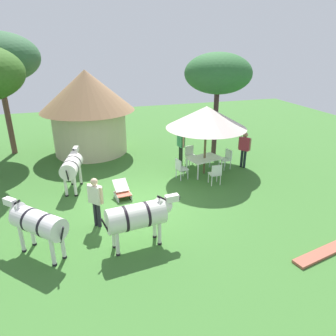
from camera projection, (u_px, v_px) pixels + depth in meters
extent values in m
plane|color=#3B6E2E|center=(144.00, 203.00, 11.49)|extent=(36.00, 36.00, 0.00)
cylinder|color=beige|center=(90.00, 131.00, 16.43)|extent=(3.74, 3.74, 2.23)
cone|color=#956E4D|center=(86.00, 90.00, 15.63)|extent=(4.76, 4.76, 2.01)
cylinder|color=brown|center=(205.00, 151.00, 13.71)|extent=(0.10, 0.10, 2.11)
cone|color=beige|center=(206.00, 117.00, 13.14)|extent=(3.44, 3.44, 0.92)
cube|color=silver|center=(205.00, 158.00, 13.83)|extent=(1.63, 1.29, 0.04)
cylinder|color=silver|center=(187.00, 166.00, 13.98)|extent=(0.06, 0.06, 0.70)
cylinder|color=silver|center=(210.00, 160.00, 14.62)|extent=(0.06, 0.06, 0.70)
cylinder|color=silver|center=(198.00, 172.00, 13.33)|extent=(0.06, 0.06, 0.70)
cylinder|color=silver|center=(222.00, 166.00, 13.97)|extent=(0.06, 0.06, 0.70)
cube|color=white|center=(225.00, 159.00, 14.45)|extent=(0.50, 0.52, 0.04)
cube|color=white|center=(229.00, 154.00, 14.45)|extent=(0.13, 0.44, 0.45)
cylinder|color=white|center=(224.00, 166.00, 14.31)|extent=(0.04, 0.04, 0.45)
cylinder|color=white|center=(219.00, 163.00, 14.61)|extent=(0.04, 0.04, 0.45)
cylinder|color=white|center=(230.00, 165.00, 14.47)|extent=(0.04, 0.04, 0.45)
cylinder|color=white|center=(225.00, 162.00, 14.77)|extent=(0.04, 0.04, 0.45)
cube|color=silver|center=(191.00, 156.00, 14.90)|extent=(0.50, 0.49, 0.04)
cube|color=silver|center=(189.00, 150.00, 14.98)|extent=(0.44, 0.11, 0.45)
cylinder|color=silver|center=(196.00, 161.00, 14.92)|extent=(0.04, 0.04, 0.45)
cylinder|color=silver|center=(189.00, 162.00, 14.76)|extent=(0.04, 0.04, 0.45)
cylinder|color=silver|center=(193.00, 158.00, 15.22)|extent=(0.04, 0.04, 0.45)
cylinder|color=silver|center=(186.00, 160.00, 15.06)|extent=(0.04, 0.04, 0.45)
cube|color=silver|center=(182.00, 169.00, 13.40)|extent=(0.51, 0.52, 0.04)
cube|color=silver|center=(178.00, 165.00, 13.23)|extent=(0.14, 0.44, 0.45)
cylinder|color=silver|center=(183.00, 171.00, 13.72)|extent=(0.04, 0.04, 0.45)
cylinder|color=silver|center=(188.00, 174.00, 13.41)|extent=(0.04, 0.04, 0.45)
cylinder|color=silver|center=(176.00, 173.00, 13.56)|extent=(0.04, 0.04, 0.45)
cylinder|color=silver|center=(181.00, 176.00, 13.25)|extent=(0.04, 0.04, 0.45)
cube|color=white|center=(215.00, 174.00, 12.89)|extent=(0.45, 0.43, 0.04)
cube|color=white|center=(217.00, 171.00, 12.64)|extent=(0.44, 0.05, 0.45)
cylinder|color=white|center=(208.00, 178.00, 13.09)|extent=(0.04, 0.04, 0.45)
cylinder|color=white|center=(217.00, 177.00, 13.18)|extent=(0.04, 0.04, 0.45)
cylinder|color=white|center=(212.00, 181.00, 12.77)|extent=(0.04, 0.04, 0.45)
cylinder|color=white|center=(220.00, 180.00, 12.86)|extent=(0.04, 0.04, 0.45)
cylinder|color=black|center=(181.00, 155.00, 15.13)|extent=(0.12, 0.12, 0.82)
cylinder|color=black|center=(180.00, 154.00, 15.25)|extent=(0.12, 0.12, 0.82)
cube|color=#419864|center=(181.00, 141.00, 14.93)|extent=(0.27, 0.47, 0.58)
cylinder|color=tan|center=(184.00, 142.00, 14.71)|extent=(0.09, 0.09, 0.55)
cylinder|color=tan|center=(178.00, 139.00, 15.13)|extent=(0.09, 0.09, 0.55)
sphere|color=tan|center=(181.00, 132.00, 14.77)|extent=(0.22, 0.22, 0.22)
cylinder|color=black|center=(242.00, 158.00, 14.67)|extent=(0.12, 0.12, 0.84)
cylinder|color=black|center=(245.00, 159.00, 14.59)|extent=(0.12, 0.12, 0.84)
cube|color=#AE2E42|center=(245.00, 144.00, 14.36)|extent=(0.44, 0.49, 0.60)
cylinder|color=#9A6C57|center=(239.00, 143.00, 14.49)|extent=(0.09, 0.09, 0.56)
cylinder|color=#9A6C57|center=(250.00, 145.00, 14.21)|extent=(0.09, 0.09, 0.56)
sphere|color=#9A6C57|center=(245.00, 135.00, 14.19)|extent=(0.23, 0.23, 0.23)
cylinder|color=#211F2A|center=(95.00, 214.00, 9.99)|extent=(0.12, 0.12, 0.83)
cylinder|color=#211F2A|center=(99.00, 215.00, 9.92)|extent=(0.12, 0.12, 0.83)
cube|color=beige|center=(95.00, 194.00, 9.69)|extent=(0.46, 0.47, 0.59)
cylinder|color=#DAB88E|center=(89.00, 192.00, 9.80)|extent=(0.09, 0.09, 0.56)
cylinder|color=#DAB88E|center=(102.00, 196.00, 9.56)|extent=(0.09, 0.09, 0.56)
sphere|color=#DAB88E|center=(94.00, 182.00, 9.53)|extent=(0.23, 0.23, 0.23)
cube|color=#C4543E|center=(123.00, 194.00, 11.74)|extent=(0.59, 0.61, 0.03)
cube|color=silver|center=(121.00, 185.00, 11.89)|extent=(0.58, 0.59, 0.33)
cube|color=silver|center=(129.00, 194.00, 11.93)|extent=(0.12, 0.61, 0.22)
cube|color=silver|center=(116.00, 197.00, 11.73)|extent=(0.12, 0.61, 0.22)
cylinder|color=silver|center=(72.00, 166.00, 12.14)|extent=(0.93, 1.53, 0.64)
cylinder|color=black|center=(70.00, 169.00, 11.88)|extent=(0.65, 0.22, 0.65)
cylinder|color=black|center=(73.00, 164.00, 12.38)|extent=(0.65, 0.22, 0.65)
cylinder|color=silver|center=(75.00, 155.00, 12.73)|extent=(0.40, 0.58, 0.49)
cube|color=silver|center=(76.00, 149.00, 12.93)|extent=(0.26, 0.43, 0.20)
cube|color=black|center=(77.00, 149.00, 13.11)|extent=(0.14, 0.14, 0.12)
cube|color=black|center=(74.00, 151.00, 12.66)|extent=(0.12, 0.37, 0.28)
cylinder|color=silver|center=(72.00, 175.00, 12.87)|extent=(0.11, 0.11, 0.79)
cylinder|color=black|center=(73.00, 184.00, 13.01)|extent=(0.13, 0.13, 0.06)
cylinder|color=silver|center=(80.00, 175.00, 12.90)|extent=(0.11, 0.11, 0.79)
cylinder|color=black|center=(81.00, 183.00, 13.03)|extent=(0.13, 0.13, 0.06)
cylinder|color=silver|center=(66.00, 187.00, 11.87)|extent=(0.11, 0.11, 0.79)
cylinder|color=black|center=(67.00, 195.00, 12.01)|extent=(0.13, 0.13, 0.06)
cylinder|color=silver|center=(75.00, 187.00, 11.90)|extent=(0.11, 0.11, 0.79)
cylinder|color=black|center=(76.00, 195.00, 12.04)|extent=(0.13, 0.13, 0.06)
cylinder|color=black|center=(67.00, 176.00, 11.48)|extent=(0.10, 0.24, 0.53)
cylinder|color=silver|center=(136.00, 216.00, 8.76)|extent=(1.72, 0.90, 0.71)
cylinder|color=black|center=(125.00, 219.00, 8.63)|extent=(0.17, 0.73, 0.73)
cylinder|color=black|center=(146.00, 214.00, 8.87)|extent=(0.17, 0.73, 0.73)
cylinder|color=silver|center=(163.00, 205.00, 8.99)|extent=(0.59, 0.38, 0.52)
cube|color=silver|center=(172.00, 198.00, 9.04)|extent=(0.42, 0.23, 0.20)
cube|color=black|center=(177.00, 198.00, 9.12)|extent=(0.13, 0.13, 0.12)
cube|color=black|center=(163.00, 199.00, 8.92)|extent=(0.37, 0.08, 0.28)
cylinder|color=silver|center=(155.00, 227.00, 9.39)|extent=(0.11, 0.11, 0.72)
cylinder|color=black|center=(155.00, 236.00, 9.52)|extent=(0.13, 0.13, 0.06)
cylinder|color=silver|center=(159.00, 234.00, 9.06)|extent=(0.11, 0.11, 0.72)
cylinder|color=black|center=(160.00, 243.00, 9.18)|extent=(0.13, 0.13, 0.06)
cylinder|color=silver|center=(114.00, 237.00, 8.92)|extent=(0.11, 0.11, 0.72)
cylinder|color=black|center=(115.00, 246.00, 9.05)|extent=(0.13, 0.13, 0.06)
cylinder|color=silver|center=(117.00, 244.00, 8.59)|extent=(0.11, 0.11, 0.72)
cylinder|color=black|center=(118.00, 254.00, 8.72)|extent=(0.13, 0.13, 0.06)
cylinder|color=black|center=(105.00, 226.00, 8.47)|extent=(0.24, 0.08, 0.53)
cylinder|color=silver|center=(39.00, 223.00, 8.36)|extent=(1.57, 1.60, 0.64)
cylinder|color=black|center=(47.00, 226.00, 8.21)|extent=(0.52, 0.51, 0.65)
cylinder|color=black|center=(31.00, 220.00, 8.49)|extent=(0.52, 0.51, 0.65)
cylinder|color=silver|center=(18.00, 209.00, 8.65)|extent=(0.58, 0.58, 0.49)
cube|color=silver|center=(10.00, 202.00, 8.72)|extent=(0.41, 0.41, 0.20)
cube|color=black|center=(6.00, 201.00, 8.81)|extent=(0.17, 0.17, 0.12)
cube|color=black|center=(16.00, 203.00, 8.58)|extent=(0.28, 0.29, 0.28)
cylinder|color=silver|center=(22.00, 239.00, 8.73)|extent=(0.11, 0.11, 0.80)
cylinder|color=black|center=(24.00, 250.00, 8.87)|extent=(0.13, 0.13, 0.06)
cylinder|color=silver|center=(32.00, 233.00, 9.02)|extent=(0.11, 0.11, 0.80)
cylinder|color=black|center=(35.00, 244.00, 9.15)|extent=(0.13, 0.13, 0.06)
cylinder|color=silver|center=(53.00, 253.00, 8.18)|extent=(0.11, 0.11, 0.80)
cylinder|color=black|center=(55.00, 264.00, 8.32)|extent=(0.13, 0.13, 0.06)
cylinder|color=silver|center=(63.00, 246.00, 8.46)|extent=(0.11, 0.11, 0.80)
cylinder|color=black|center=(65.00, 257.00, 8.60)|extent=(0.13, 0.13, 0.06)
cylinder|color=black|center=(62.00, 235.00, 8.01)|extent=(0.20, 0.20, 0.53)
cylinder|color=#482E30|center=(215.00, 124.00, 15.82)|extent=(0.25, 0.25, 3.22)
ellipsoid|color=#2B6230|center=(218.00, 73.00, 14.88)|extent=(3.22, 3.22, 1.93)
cylinder|color=brown|center=(8.00, 119.00, 15.95)|extent=(0.28, 0.28, 3.71)
cube|color=#A55642|center=(331.00, 249.00, 8.90)|extent=(2.81, 0.93, 0.08)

